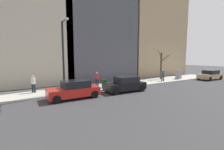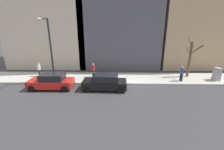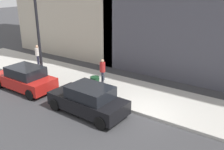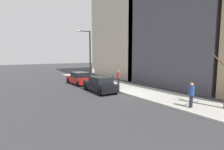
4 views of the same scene
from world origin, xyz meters
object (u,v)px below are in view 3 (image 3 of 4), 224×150
object	(u,v)px
streetlamp	(34,22)
pedestrian_midblock	(103,70)
parked_car_red	(25,78)
pedestrian_far_corner	(38,54)
parked_car_black	(88,100)
parking_meter	(103,84)
trash_bin	(95,84)

from	to	relation	value
streetlamp	pedestrian_midblock	xyz separation A→B (m)	(1.82, -4.07, -2.93)
parked_car_red	pedestrian_midblock	distance (m)	4.93
parked_car_red	pedestrian_far_corner	world-z (taller)	pedestrian_far_corner
parked_car_black	parking_meter	world-z (taller)	parked_car_black
parking_meter	trash_bin	distance (m)	1.13
parking_meter	trash_bin	size ratio (longest dim) A/B	1.50
parking_meter	pedestrian_midblock	bearing A→B (deg)	37.72
parked_car_black	trash_bin	distance (m)	2.53
trash_bin	pedestrian_midblock	distance (m)	1.34
streetlamp	pedestrian_midblock	world-z (taller)	streetlamp
parked_car_red	parking_meter	world-z (taller)	parked_car_red
parked_car_red	parking_meter	bearing A→B (deg)	-72.35
parked_car_black	pedestrian_far_corner	world-z (taller)	pedestrian_far_corner
parked_car_black	pedestrian_midblock	world-z (taller)	pedestrian_midblock
pedestrian_midblock	parking_meter	bearing A→B (deg)	-176.63
parked_car_black	parking_meter	xyz separation A→B (m)	(1.72, 0.32, 0.24)
pedestrian_midblock	parked_car_red	bearing A→B (deg)	97.47
streetlamp	pedestrian_far_corner	world-z (taller)	streetlamp
parked_car_black	trash_bin	bearing A→B (deg)	32.70
parked_car_black	parked_car_red	distance (m)	5.27
parking_meter	streetlamp	world-z (taller)	streetlamp
parked_car_red	pedestrian_midblock	size ratio (longest dim) A/B	2.54
trash_bin	pedestrian_far_corner	world-z (taller)	pedestrian_far_corner
parking_meter	parked_car_black	bearing A→B (deg)	-169.31
parked_car_black	trash_bin	world-z (taller)	parked_car_black
parked_car_black	streetlamp	xyz separation A→B (m)	(1.55, 5.68, 3.28)
parked_car_red	pedestrian_midblock	bearing A→B (deg)	-48.67
parking_meter	streetlamp	bearing A→B (deg)	91.79
parked_car_black	trash_bin	xyz separation A→B (m)	(2.17, 1.29, -0.14)
streetlamp	pedestrian_far_corner	size ratio (longest dim) A/B	3.92
parked_car_red	parking_meter	xyz separation A→B (m)	(1.62, -4.94, 0.24)
parked_car_red	pedestrian_far_corner	size ratio (longest dim) A/B	2.54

